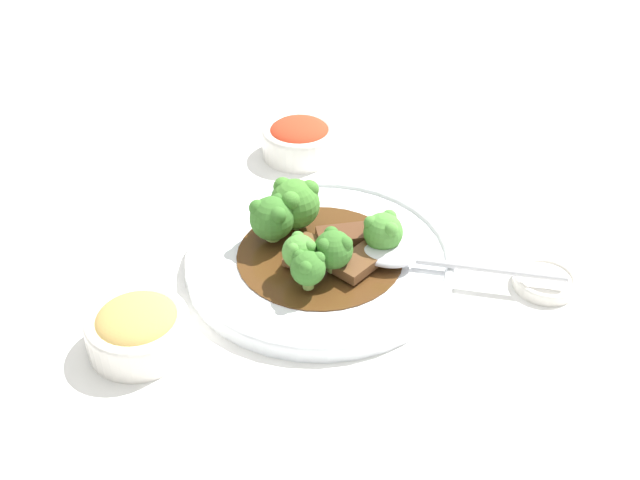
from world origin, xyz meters
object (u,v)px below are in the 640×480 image
beef_strip_2 (344,237)px  broccoli_floret_0 (272,217)px  main_plate (320,258)px  sauce_dish (545,281)px  broccoli_floret_2 (308,268)px  broccoli_floret_1 (300,251)px  broccoli_floret_4 (333,249)px  broccoli_floret_3 (383,231)px  beef_strip_0 (361,261)px  serving_spoon (406,257)px  side_bowl_kimchi (299,139)px  broccoli_floret_5 (295,203)px  beef_strip_1 (309,253)px  side_bowl_appetizer (138,328)px

beef_strip_2 → broccoli_floret_0: size_ratio=1.24×
main_plate → sauce_dish: bearing=-67.2°
main_plate → broccoli_floret_2: size_ratio=6.87×
main_plate → broccoli_floret_1: broccoli_floret_1 is taller
broccoli_floret_2 → broccoli_floret_4: bearing=-12.1°
broccoli_floret_3 → sauce_dish: bearing=-71.2°
broccoli_floret_1 → broccoli_floret_3: same height
broccoli_floret_2 → sauce_dish: bearing=-53.4°
beef_strip_2 → beef_strip_0: bearing=-126.0°
serving_spoon → broccoli_floret_4: bearing=130.6°
main_plate → beef_strip_2: bearing=-27.3°
sauce_dish → broccoli_floret_3: bearing=108.8°
broccoli_floret_0 → side_bowl_kimchi: size_ratio=0.52×
broccoli_floret_0 → broccoli_floret_1: size_ratio=1.14×
broccoli_floret_1 → sauce_dish: broccoli_floret_1 is taller
broccoli_floret_0 → broccoli_floret_5: bearing=-12.8°
beef_strip_2 → broccoli_floret_5: 0.06m
broccoli_floret_3 → side_bowl_kimchi: size_ratio=0.46×
main_plate → broccoli_floret_4: size_ratio=6.17×
beef_strip_2 → broccoli_floret_1: bearing=168.3°
beef_strip_2 → broccoli_floret_5: broccoli_floret_5 is taller
broccoli_floret_0 → serving_spoon: broccoli_floret_0 is taller
sauce_dish → beef_strip_2: bearing=107.5°
beef_strip_1 → broccoli_floret_5: bearing=46.9°
main_plate → broccoli_floret_0: broccoli_floret_0 is taller
beef_strip_0 → broccoli_floret_2: 0.07m
side_bowl_appetizer → broccoli_floret_1: bearing=-29.2°
sauce_dish → broccoli_floret_0: bearing=109.7°
broccoli_floret_1 → sauce_dish: bearing=-58.8°
side_bowl_kimchi → sauce_dish: (-0.09, -0.35, -0.02)m
broccoli_floret_5 → serving_spoon: bearing=-88.6°
beef_strip_2 → broccoli_floret_2: bearing=-176.3°
broccoli_floret_2 → broccoli_floret_3: size_ratio=0.93×
broccoli_floret_5 → broccoli_floret_2: bearing=-140.6°
broccoli_floret_0 → broccoli_floret_4: bearing=-99.0°
side_bowl_kimchi → broccoli_floret_5: bearing=-149.3°
beef_strip_0 → broccoli_floret_1: 0.07m
broccoli_floret_3 → side_bowl_appetizer: 0.26m
broccoli_floret_3 → beef_strip_1: bearing=128.5°
beef_strip_2 → broccoli_floret_0: bearing=115.5°
sauce_dish → broccoli_floret_1: bearing=121.2°
beef_strip_1 → broccoli_floret_4: broccoli_floret_4 is taller
beef_strip_1 → main_plate: bearing=-26.1°
beef_strip_2 → broccoli_floret_1: broccoli_floret_1 is taller
beef_strip_0 → beef_strip_2: size_ratio=0.98×
broccoli_floret_4 → side_bowl_appetizer: bearing=147.1°
broccoli_floret_2 → side_bowl_appetizer: size_ratio=0.43×
beef_strip_1 → broccoli_floret_0: 0.05m
beef_strip_1 → sauce_dish: size_ratio=0.88×
main_plate → broccoli_floret_3: 0.07m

